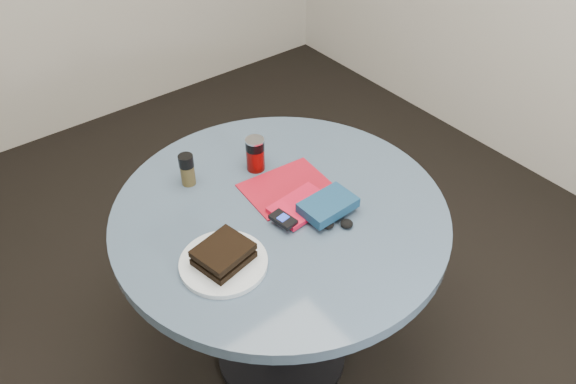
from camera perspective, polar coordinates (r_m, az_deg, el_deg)
ground at (r=2.24m, az=-0.63°, el=-16.12°), size 4.00×4.00×0.00m
table at (r=1.78m, az=-0.77°, el=-5.63°), size 1.00×1.00×0.75m
plate at (r=1.51m, az=-6.56°, el=-7.17°), size 0.28×0.28×0.01m
sandwich at (r=1.49m, az=-6.58°, el=-6.28°), size 0.16×0.14×0.05m
soda_can at (r=1.78m, az=-3.34°, el=3.87°), size 0.07×0.07×0.11m
pepper_grinder at (r=1.75m, az=-10.21°, el=2.27°), size 0.05×0.05×0.11m
magazine at (r=1.73m, az=-0.13°, el=0.47°), size 0.27×0.21×0.00m
red_book at (r=1.65m, az=1.35°, el=-1.42°), size 0.19×0.13×0.01m
novel at (r=1.63m, az=4.09°, el=-1.34°), size 0.16×0.11×0.03m
mp3_player at (r=1.59m, az=-0.51°, el=-2.79°), size 0.05×0.08×0.01m
headphones at (r=1.61m, az=5.01°, el=-3.27°), size 0.10×0.08×0.02m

